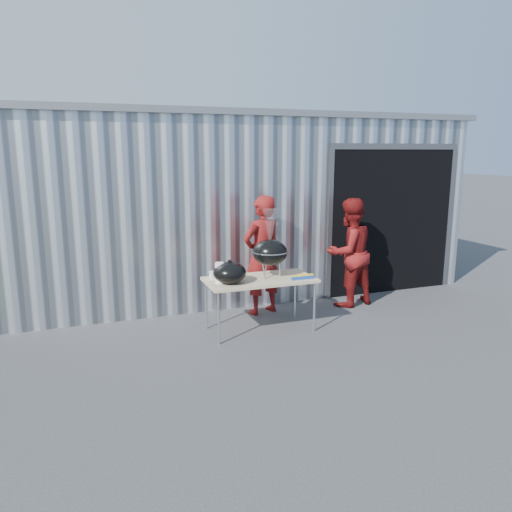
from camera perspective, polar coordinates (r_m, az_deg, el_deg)
name	(u,v)px	position (r m, az deg, el deg)	size (l,w,h in m)	color
ground	(247,350)	(6.43, -0.98, -10.70)	(80.00, 80.00, 0.00)	#353538
building	(215,196)	(10.63, -4.68, 6.83)	(8.20, 6.20, 3.10)	silver
folding_table	(260,281)	(6.90, 0.44, -2.90)	(1.50, 0.75, 0.75)	tan
kettle_grill	(270,248)	(6.89, 1.61, 0.94)	(0.49, 0.49, 0.95)	black
grill_lid	(230,273)	(6.62, -3.02, -1.93)	(0.44, 0.44, 0.32)	black
paper_towels	(220,273)	(6.63, -4.19, -1.95)	(0.12, 0.12, 0.28)	white
white_tub	(218,275)	(6.89, -4.41, -2.19)	(0.20, 0.15, 0.10)	white
foil_box	(303,277)	(6.87, 5.34, -2.41)	(0.32, 0.06, 0.06)	#183F9C
person_cook	(262,255)	(7.61, 0.70, 0.08)	(0.67, 0.44, 1.83)	maroon
person_bystander	(349,252)	(8.16, 10.59, 0.40)	(0.85, 0.66, 1.75)	maroon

